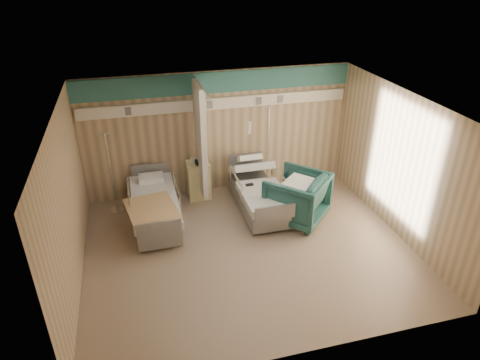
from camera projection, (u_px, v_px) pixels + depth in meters
name	position (u px, v px, depth m)	size (l,w,h in m)	color
ground	(248.00, 249.00, 8.12)	(6.00, 5.00, 0.00)	gray
room_walls	(243.00, 154.00, 7.45)	(6.04, 5.04, 2.82)	tan
bed_right	(259.00, 197.00, 9.21)	(1.00, 2.16, 0.63)	silver
bed_left	(156.00, 211.00, 8.72)	(1.00, 2.16, 0.63)	silver
bedside_cabinet	(199.00, 180.00, 9.67)	(0.50, 0.48, 0.85)	beige
visitor_armchair	(297.00, 198.00, 8.80)	(1.10, 1.13, 1.03)	#1F4E4A
waffle_blanket	(300.00, 175.00, 8.50)	(0.60, 0.53, 0.07)	silver
iv_stand_right	(267.00, 171.00, 10.10)	(0.36, 0.36, 2.00)	silver
iv_stand_left	(115.00, 196.00, 9.15)	(0.32, 0.32, 1.82)	silver
call_remote	(249.00, 185.00, 9.01)	(0.16, 0.07, 0.04)	black
tan_blanket	(152.00, 209.00, 8.15)	(0.89, 1.12, 0.04)	tan
toiletry_bag	(200.00, 162.00, 9.40)	(0.20, 0.13, 0.11)	black
white_cup	(192.00, 160.00, 9.45)	(0.09, 0.09, 0.13)	white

